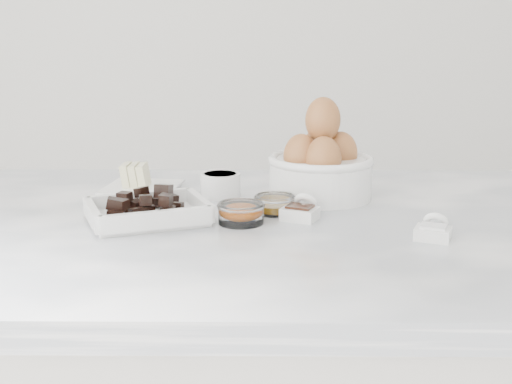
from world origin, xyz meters
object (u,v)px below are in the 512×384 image
(honey_bowl, at_px, (275,204))
(zest_bowl, at_px, (241,212))
(butter_plate, at_px, (141,184))
(egg_bowl, at_px, (321,166))
(chocolate_dish, at_px, (148,209))
(salt_spoon, at_px, (434,230))
(sugar_ramekin, at_px, (220,184))
(vanilla_spoon, at_px, (301,210))

(honey_bowl, xyz_separation_m, zest_bowl, (-0.05, -0.06, 0.00))
(butter_plate, distance_m, egg_bowl, 0.34)
(chocolate_dish, height_order, egg_bowl, egg_bowl)
(zest_bowl, xyz_separation_m, salt_spoon, (0.29, -0.08, -0.01))
(sugar_ramekin, xyz_separation_m, honey_bowl, (0.10, -0.11, -0.01))
(butter_plate, height_order, egg_bowl, egg_bowl)
(egg_bowl, distance_m, honey_bowl, 0.14)
(butter_plate, bearing_deg, vanilla_spoon, -30.84)
(sugar_ramekin, height_order, salt_spoon, sugar_ramekin)
(salt_spoon, bearing_deg, honey_bowl, 148.60)
(zest_bowl, relative_size, salt_spoon, 1.05)
(zest_bowl, bearing_deg, vanilla_spoon, 15.85)
(sugar_ramekin, relative_size, egg_bowl, 0.38)
(butter_plate, xyz_separation_m, zest_bowl, (0.19, -0.20, 0.00))
(honey_bowl, distance_m, zest_bowl, 0.08)
(zest_bowl, bearing_deg, sugar_ramekin, 103.75)
(zest_bowl, bearing_deg, chocolate_dish, 176.98)
(chocolate_dish, bearing_deg, zest_bowl, -3.02)
(chocolate_dish, bearing_deg, sugar_ramekin, 57.30)
(zest_bowl, bearing_deg, egg_bowl, 50.57)
(zest_bowl, height_order, vanilla_spoon, vanilla_spoon)
(butter_plate, xyz_separation_m, salt_spoon, (0.48, -0.28, -0.00))
(butter_plate, bearing_deg, salt_spoon, -30.21)
(honey_bowl, height_order, zest_bowl, zest_bowl)
(chocolate_dish, bearing_deg, egg_bowl, 29.16)
(zest_bowl, distance_m, salt_spoon, 0.30)
(butter_plate, height_order, sugar_ramekin, butter_plate)
(chocolate_dish, relative_size, salt_spoon, 3.05)
(salt_spoon, bearing_deg, sugar_ramekin, 142.48)
(sugar_ramekin, height_order, zest_bowl, sugar_ramekin)
(chocolate_dish, relative_size, egg_bowl, 1.17)
(sugar_ramekin, height_order, vanilla_spoon, sugar_ramekin)
(chocolate_dish, relative_size, sugar_ramekin, 3.06)
(sugar_ramekin, xyz_separation_m, vanilla_spoon, (0.14, -0.15, -0.01))
(chocolate_dish, bearing_deg, vanilla_spoon, 4.56)
(chocolate_dish, height_order, zest_bowl, chocolate_dish)
(egg_bowl, xyz_separation_m, salt_spoon, (0.15, -0.25, -0.05))
(zest_bowl, bearing_deg, honey_bowl, 49.37)
(butter_plate, relative_size, egg_bowl, 0.77)
(vanilla_spoon, bearing_deg, butter_plate, 149.16)
(chocolate_dish, xyz_separation_m, butter_plate, (-0.04, 0.19, -0.00))
(vanilla_spoon, bearing_deg, egg_bowl, 73.57)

